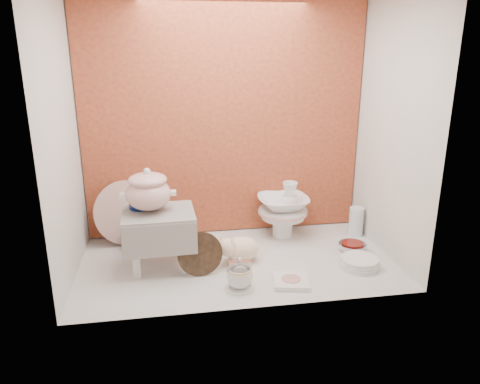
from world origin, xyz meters
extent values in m
plane|color=silver|center=(0.00, 0.00, 0.00)|extent=(1.80, 1.80, 0.00)
cube|color=#B55B2D|center=(0.00, 0.50, 0.75)|extent=(1.80, 0.06, 1.50)
cube|color=silver|center=(-0.90, 0.00, 0.75)|extent=(0.06, 1.00, 1.50)
cube|color=silver|center=(0.90, 0.00, 0.75)|extent=(0.06, 1.00, 1.50)
cylinder|color=#091848|center=(-0.53, 0.10, 0.36)|extent=(0.15, 0.15, 0.05)
imported|color=white|center=(-0.55, 0.31, 0.12)|extent=(0.28, 0.28, 0.25)
cube|color=silver|center=(-0.03, -0.29, 0.08)|extent=(0.12, 0.04, 0.17)
ellipsoid|color=beige|center=(0.02, 0.01, 0.08)|extent=(0.28, 0.20, 0.16)
cylinder|color=white|center=(-0.04, -0.31, 0.01)|extent=(0.18, 0.18, 0.01)
imported|color=white|center=(-0.04, -0.31, 0.06)|extent=(0.15, 0.15, 0.11)
cube|color=white|center=(0.24, -0.30, 0.01)|extent=(0.22, 0.22, 0.03)
cylinder|color=white|center=(0.67, -0.18, 0.03)|extent=(0.24, 0.24, 0.06)
imported|color=silver|center=(0.72, 0.02, 0.03)|extent=(0.22, 0.22, 0.05)
cylinder|color=silver|center=(0.84, 0.27, 0.09)|extent=(0.11, 0.11, 0.19)
camera|label=1|loc=(-0.38, -2.39, 1.20)|focal=34.21mm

